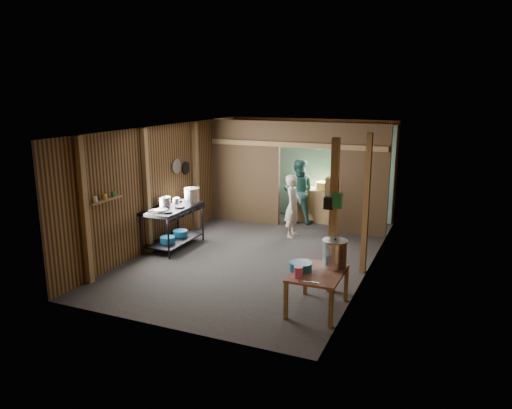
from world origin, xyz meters
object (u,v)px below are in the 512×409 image
at_px(gas_range, 174,227).
at_px(stock_pot, 335,254).
at_px(stove_pot_large, 192,196).
at_px(cook, 293,206).
at_px(yellow_tub, 323,186).
at_px(pink_bucket, 298,272).
at_px(prep_table, 317,291).

relative_size(gas_range, stock_pot, 3.27).
height_order(stove_pot_large, cook, cook).
distance_m(yellow_tub, cook, 1.58).
xyz_separation_m(stock_pot, pink_bucket, (-0.39, -0.62, -0.13)).
xyz_separation_m(gas_range, yellow_tub, (2.39, 3.28, 0.50)).
distance_m(pink_bucket, cook, 4.03).
height_order(prep_table, stove_pot_large, stove_pot_large).
bearing_deg(stock_pot, yellow_tub, 107.68).
xyz_separation_m(stove_pot_large, cook, (1.95, 1.21, -0.32)).
xyz_separation_m(yellow_tub, cook, (-0.27, -1.55, -0.22)).
distance_m(stock_pot, yellow_tub, 4.95).
relative_size(gas_range, yellow_tub, 4.33).
distance_m(prep_table, stock_pot, 0.63).
bearing_deg(gas_range, stove_pot_large, 72.02).
bearing_deg(yellow_tub, stock_pot, -72.32).
height_order(prep_table, cook, cook).
bearing_deg(stove_pot_large, stock_pot, -27.75).
height_order(gas_range, cook, cook).
distance_m(pink_bucket, yellow_tub, 5.45).
relative_size(stove_pot_large, stock_pot, 0.74).
xyz_separation_m(prep_table, stove_pot_large, (-3.54, 2.26, 0.74)).
xyz_separation_m(gas_range, stock_pot, (3.89, -1.43, 0.38)).
distance_m(gas_range, stove_pot_large, 0.82).
xyz_separation_m(gas_range, stove_pot_large, (0.17, 0.52, 0.60)).
bearing_deg(cook, gas_range, 125.60).
relative_size(pink_bucket, yellow_tub, 0.47).
xyz_separation_m(prep_table, cook, (-1.59, 3.47, 0.42)).
xyz_separation_m(stove_pot_large, stock_pot, (3.72, -1.96, -0.22)).
relative_size(prep_table, yellow_tub, 2.97).
bearing_deg(gas_range, prep_table, -25.07).
distance_m(gas_range, prep_table, 4.10).
distance_m(gas_range, stock_pot, 4.16).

